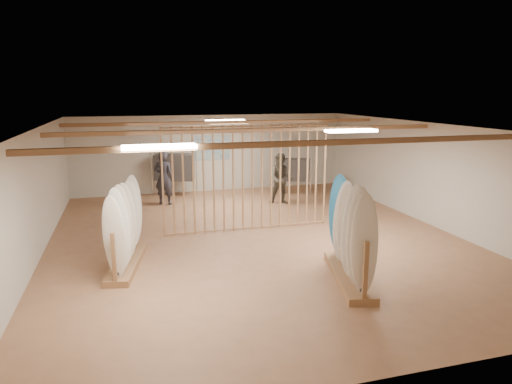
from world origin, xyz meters
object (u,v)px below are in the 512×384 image
object	(u,v)px
clothing_rack_b	(293,170)
shopper_a	(164,174)
shopper_b	(281,175)
clothing_rack_a	(174,168)
rack_right	(350,247)
rack_left	(125,239)

from	to	relation	value
clothing_rack_b	shopper_a	distance (m)	4.54
clothing_rack_b	shopper_b	distance (m)	1.45
clothing_rack_a	shopper_a	bearing A→B (deg)	-89.81
shopper_a	shopper_b	world-z (taller)	shopper_a
rack_right	shopper_b	size ratio (longest dim) A/B	1.30
clothing_rack_a	shopper_a	distance (m)	1.15
rack_right	clothing_rack_b	bearing A→B (deg)	92.31
rack_right	shopper_a	bearing A→B (deg)	126.42
rack_left	clothing_rack_a	xyz separation A→B (m)	(1.70, 6.43, 0.42)
clothing_rack_b	shopper_a	size ratio (longest dim) A/B	0.70
clothing_rack_a	shopper_b	world-z (taller)	shopper_b
rack_right	shopper_a	world-z (taller)	shopper_a
clothing_rack_b	shopper_b	world-z (taller)	shopper_b
rack_right	shopper_a	xyz separation A→B (m)	(-2.95, 7.26, 0.33)
rack_right	clothing_rack_b	xyz separation A→B (m)	(1.59, 7.45, 0.24)
rack_right	rack_left	bearing A→B (deg)	170.06
clothing_rack_a	shopper_b	distance (m)	3.86
clothing_rack_a	shopper_b	bearing A→B (deg)	-9.53
rack_left	clothing_rack_b	size ratio (longest dim) A/B	1.64
shopper_b	clothing_rack_b	bearing A→B (deg)	73.81
shopper_a	shopper_b	bearing A→B (deg)	-168.95
clothing_rack_a	clothing_rack_b	bearing A→B (deg)	10.75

